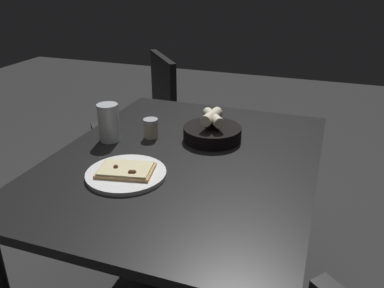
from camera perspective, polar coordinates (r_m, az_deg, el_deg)
name	(u,v)px	position (r m, az deg, el deg)	size (l,w,h in m)	color
dining_table	(185,172)	(1.44, -1.08, -4.04)	(0.91, 1.15, 0.72)	black
pizza_plate	(126,173)	(1.30, -9.44, -4.11)	(0.26, 0.26, 0.04)	white
bread_basket	(212,131)	(1.54, 2.88, 1.87)	(0.23, 0.23, 0.12)	black
beer_glass	(109,124)	(1.55, -11.85, 2.78)	(0.08, 0.08, 0.15)	silver
pepper_shaker	(151,129)	(1.57, -5.92, 2.12)	(0.06, 0.06, 0.08)	#BFB299
chair_far	(145,120)	(2.39, -6.74, 3.47)	(0.62, 0.62, 0.87)	#2A2A2A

